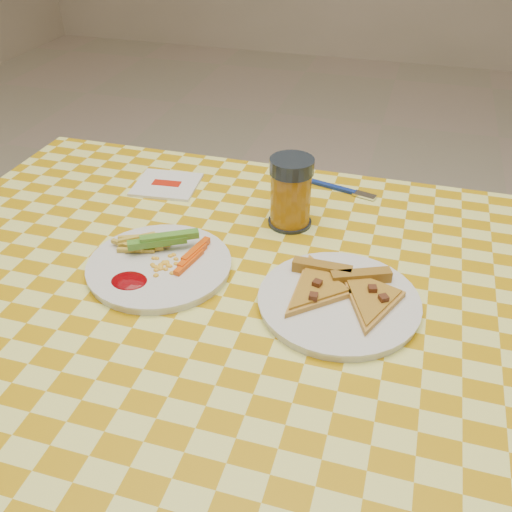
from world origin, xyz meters
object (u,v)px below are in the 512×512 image
Objects in this scene: plate_right at (339,303)px; drink_glass at (291,193)px; plate_left at (160,267)px; table at (260,324)px.

drink_glass is (-0.13, 0.21, 0.06)m from plate_right.
plate_right is (0.30, -0.01, 0.00)m from plate_left.
plate_right is at bearing -3.03° from table.
plate_right reaches higher than table.
drink_glass reaches higher than plate_right.
table is at bearing 176.97° from plate_right.
plate_right is at bearing -1.60° from plate_left.
plate_right is 1.84× the size of drink_glass.
table is 9.75× the size of drink_glass.
table is at bearing -0.56° from plate_left.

